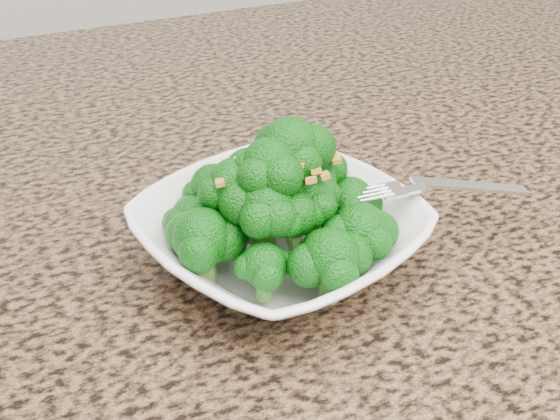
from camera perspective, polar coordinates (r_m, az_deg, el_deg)
name	(u,v)px	position (r m, az deg, el deg)	size (l,w,h in m)	color
granite_counter	(173,224)	(0.64, -8.70, -1.10)	(1.64, 1.04, 0.03)	brown
bowl	(280,236)	(0.55, 0.00, -2.16)	(0.21, 0.21, 0.05)	white
broccoli_pile	(280,165)	(0.51, 0.00, 3.66)	(0.18, 0.18, 0.08)	#0A5D0B
garlic_topping	(280,114)	(0.49, 0.00, 7.84)	(0.11, 0.11, 0.01)	gold
fork	(417,189)	(0.56, 11.08, 1.72)	(0.17, 0.03, 0.01)	silver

